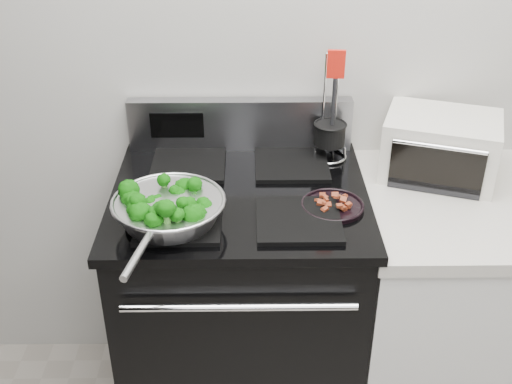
{
  "coord_description": "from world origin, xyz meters",
  "views": [
    {
      "loc": [
        -0.27,
        -0.29,
        1.95
      ],
      "look_at": [
        -0.25,
        1.36,
        0.98
      ],
      "focal_mm": 45.0,
      "sensor_mm": 36.0,
      "label": 1
    }
  ],
  "objects_px": {
    "gas_range": "(241,307)",
    "skillet": "(169,209)",
    "bacon_plate": "(333,203)",
    "toaster_oven": "(440,146)",
    "utensil_holder": "(329,140)"
  },
  "relations": [
    {
      "from": "gas_range",
      "to": "utensil_holder",
      "type": "bearing_deg",
      "value": 36.83
    },
    {
      "from": "skillet",
      "to": "toaster_oven",
      "type": "bearing_deg",
      "value": 33.36
    },
    {
      "from": "gas_range",
      "to": "bacon_plate",
      "type": "xyz_separation_m",
      "value": [
        0.28,
        -0.1,
        0.48
      ]
    },
    {
      "from": "utensil_holder",
      "to": "bacon_plate",
      "type": "bearing_deg",
      "value": -88.92
    },
    {
      "from": "gas_range",
      "to": "bacon_plate",
      "type": "relative_size",
      "value": 6.01
    },
    {
      "from": "gas_range",
      "to": "toaster_oven",
      "type": "distance_m",
      "value": 0.86
    },
    {
      "from": "bacon_plate",
      "to": "toaster_oven",
      "type": "relative_size",
      "value": 0.44
    },
    {
      "from": "skillet",
      "to": "bacon_plate",
      "type": "distance_m",
      "value": 0.48
    },
    {
      "from": "skillet",
      "to": "toaster_oven",
      "type": "relative_size",
      "value": 1.2
    },
    {
      "from": "gas_range",
      "to": "skillet",
      "type": "height_order",
      "value": "gas_range"
    },
    {
      "from": "bacon_plate",
      "to": "utensil_holder",
      "type": "height_order",
      "value": "utensil_holder"
    },
    {
      "from": "gas_range",
      "to": "skillet",
      "type": "distance_m",
      "value": 0.58
    },
    {
      "from": "gas_range",
      "to": "utensil_holder",
      "type": "xyz_separation_m",
      "value": [
        0.3,
        0.22,
        0.53
      ]
    },
    {
      "from": "bacon_plate",
      "to": "toaster_oven",
      "type": "distance_m",
      "value": 0.46
    },
    {
      "from": "bacon_plate",
      "to": "gas_range",
      "type": "bearing_deg",
      "value": 160.56
    }
  ]
}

